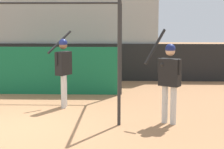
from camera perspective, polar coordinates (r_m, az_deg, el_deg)
The scene contains 6 objects.
ground_plane at distance 8.06m, azimuth -14.91°, elevation -7.93°, with size 60.00×60.00×0.00m, color #A8754C.
outfield_wall at distance 13.87m, azimuth -7.67°, elevation 1.88°, with size 24.00×0.12×1.36m.
bleacher_section at distance 15.44m, azimuth -6.71°, elevation 5.66°, with size 7.05×3.20×3.04m.
batting_cage at distance 10.71m, azimuth -8.76°, elevation 2.63°, with size 3.81×3.35×2.74m.
player_batter at distance 9.55m, azimuth -7.41°, elevation 1.26°, with size 0.64×0.95×1.94m.
player_waiting at distance 8.04m, azimuth 8.71°, elevation -0.21°, with size 0.80×0.58×2.03m.
Camera 1 is at (2.30, -7.40, 2.22)m, focal length 60.00 mm.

